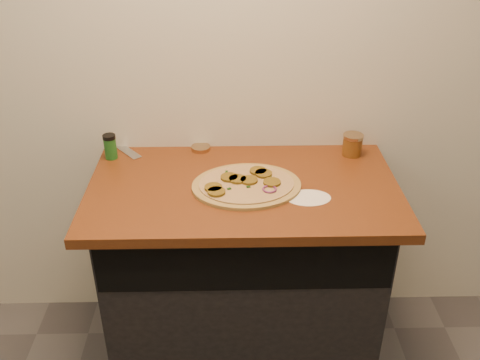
{
  "coord_description": "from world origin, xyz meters",
  "views": [
    {
      "loc": [
        -0.05,
        -0.36,
        1.95
      ],
      "look_at": [
        -0.01,
        1.37,
        0.95
      ],
      "focal_mm": 40.0,
      "sensor_mm": 36.0,
      "label": 1
    }
  ],
  "objects_px": {
    "chefs_knife": "(117,143)",
    "pizza": "(246,185)",
    "salsa_jar": "(352,145)",
    "spice_shaker": "(110,147)"
  },
  "relations": [
    {
      "from": "chefs_knife",
      "to": "spice_shaker",
      "type": "bearing_deg",
      "value": -88.97
    },
    {
      "from": "chefs_knife",
      "to": "spice_shaker",
      "type": "height_order",
      "value": "spice_shaker"
    },
    {
      "from": "pizza",
      "to": "spice_shaker",
      "type": "relative_size",
      "value": 4.22
    },
    {
      "from": "chefs_knife",
      "to": "pizza",
      "type": "bearing_deg",
      "value": -34.1
    },
    {
      "from": "pizza",
      "to": "chefs_knife",
      "type": "bearing_deg",
      "value": 145.9
    },
    {
      "from": "salsa_jar",
      "to": "spice_shaker",
      "type": "height_order",
      "value": "spice_shaker"
    },
    {
      "from": "pizza",
      "to": "spice_shaker",
      "type": "xyz_separation_m",
      "value": [
        -0.56,
        0.25,
        0.04
      ]
    },
    {
      "from": "chefs_knife",
      "to": "salsa_jar",
      "type": "relative_size",
      "value": 2.81
    },
    {
      "from": "chefs_knife",
      "to": "spice_shaker",
      "type": "distance_m",
      "value": 0.14
    },
    {
      "from": "salsa_jar",
      "to": "chefs_knife",
      "type": "bearing_deg",
      "value": 173.23
    }
  ]
}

